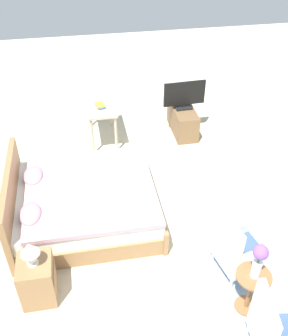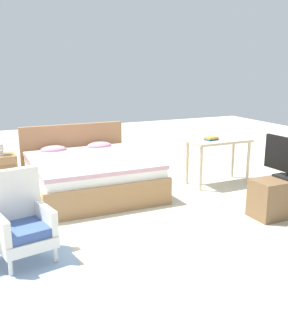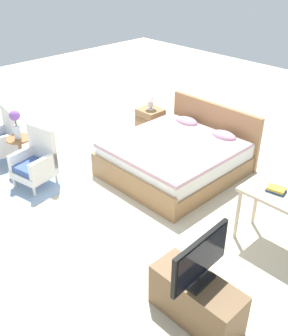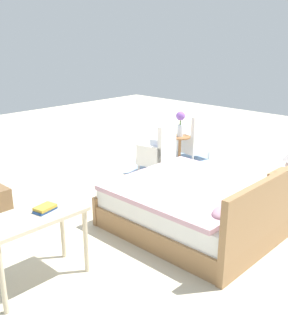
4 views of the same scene
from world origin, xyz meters
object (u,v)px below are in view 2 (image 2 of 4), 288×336
(bed, at_px, (89,174))
(book_stack, at_px, (211,138))
(vanity_desk, at_px, (218,146))
(tv_stand, at_px, (284,196))
(armchair_by_window_right, at_px, (21,224))
(nightstand, at_px, (3,173))
(tv_flatscreen, at_px, (288,158))

(bed, bearing_deg, book_stack, -13.29)
(bed, relative_size, book_stack, 8.30)
(bed, relative_size, vanity_desk, 1.97)
(tv_stand, relative_size, vanity_desk, 0.92)
(bed, xyz_separation_m, armchair_by_window_right, (-1.28, -1.85, 0.08))
(bed, distance_m, tv_stand, 2.93)
(book_stack, bearing_deg, nightstand, 161.66)
(vanity_desk, bearing_deg, nightstand, 162.14)
(bed, xyz_separation_m, tv_stand, (2.10, -2.04, -0.04))
(armchair_by_window_right, xyz_separation_m, tv_stand, (3.38, -0.20, -0.13))
(nightstand, xyz_separation_m, tv_stand, (3.34, -2.64, -0.04))
(armchair_by_window_right, bearing_deg, bed, 55.21)
(bed, bearing_deg, nightstand, 154.23)
(vanity_desk, relative_size, book_stack, 4.21)
(vanity_desk, xyz_separation_m, book_stack, (-0.14, 0.01, 0.14))
(armchair_by_window_right, xyz_separation_m, book_stack, (3.25, 1.38, 0.41))
(armchair_by_window_right, bearing_deg, nightstand, 88.99)
(tv_stand, bearing_deg, tv_flatscreen, 2.79)
(tv_stand, height_order, tv_flatscreen, tv_flatscreen)
(armchair_by_window_right, distance_m, vanity_desk, 3.67)
(vanity_desk, bearing_deg, tv_flatscreen, -90.38)
(armchair_by_window_right, bearing_deg, vanity_desk, 21.96)
(nightstand, xyz_separation_m, book_stack, (3.21, -1.06, 0.49))
(tv_flatscreen, bearing_deg, nightstand, 141.63)
(nightstand, distance_m, book_stack, 3.42)
(armchair_by_window_right, relative_size, nightstand, 1.54)
(bed, distance_m, tv_flatscreen, 2.97)
(bed, xyz_separation_m, book_stack, (1.97, -0.47, 0.49))
(nightstand, bearing_deg, bed, -25.77)
(tv_flatscreen, relative_size, vanity_desk, 0.76)
(bed, distance_m, vanity_desk, 2.19)
(nightstand, height_order, tv_flatscreen, tv_flatscreen)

